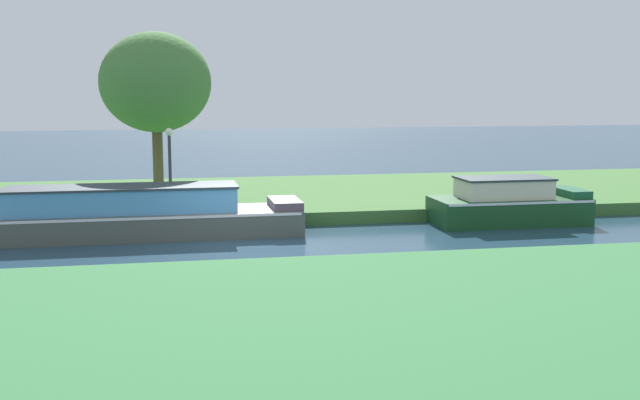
{
  "coord_description": "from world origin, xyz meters",
  "views": [
    {
      "loc": [
        -1.73,
        -20.75,
        4.12
      ],
      "look_at": [
        2.56,
        1.2,
        0.9
      ],
      "focal_mm": 43.53,
      "sensor_mm": 36.0,
      "label": 1
    }
  ],
  "objects_px": {
    "willow_tree_left": "(155,83)",
    "mooring_post_near": "(117,204)",
    "lamp_post": "(170,157)",
    "forest_narrowboat": "(509,204)",
    "slate_barge": "(117,216)"
  },
  "relations": [
    {
      "from": "forest_narrowboat",
      "to": "lamp_post",
      "type": "bearing_deg",
      "value": 166.09
    },
    {
      "from": "lamp_post",
      "to": "mooring_post_near",
      "type": "distance_m",
      "value": 2.39
    },
    {
      "from": "slate_barge",
      "to": "willow_tree_left",
      "type": "relative_size",
      "value": 1.87
    },
    {
      "from": "willow_tree_left",
      "to": "lamp_post",
      "type": "distance_m",
      "value": 3.68
    },
    {
      "from": "slate_barge",
      "to": "willow_tree_left",
      "type": "bearing_deg",
      "value": 78.7
    },
    {
      "from": "slate_barge",
      "to": "willow_tree_left",
      "type": "xyz_separation_m",
      "value": [
        1.07,
        5.36,
        3.72
      ]
    },
    {
      "from": "slate_barge",
      "to": "lamp_post",
      "type": "height_order",
      "value": "lamp_post"
    },
    {
      "from": "forest_narrowboat",
      "to": "mooring_post_near",
      "type": "xyz_separation_m",
      "value": [
        -11.75,
        1.21,
        0.16
      ]
    },
    {
      "from": "lamp_post",
      "to": "mooring_post_near",
      "type": "height_order",
      "value": "lamp_post"
    },
    {
      "from": "forest_narrowboat",
      "to": "lamp_post",
      "type": "height_order",
      "value": "lamp_post"
    },
    {
      "from": "willow_tree_left",
      "to": "lamp_post",
      "type": "relative_size",
      "value": 2.25
    },
    {
      "from": "forest_narrowboat",
      "to": "willow_tree_left",
      "type": "height_order",
      "value": "willow_tree_left"
    },
    {
      "from": "slate_barge",
      "to": "mooring_post_near",
      "type": "xyz_separation_m",
      "value": [
        -0.09,
        1.21,
        0.17
      ]
    },
    {
      "from": "willow_tree_left",
      "to": "mooring_post_near",
      "type": "distance_m",
      "value": 5.58
    },
    {
      "from": "mooring_post_near",
      "to": "willow_tree_left",
      "type": "bearing_deg",
      "value": 74.34
    }
  ]
}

